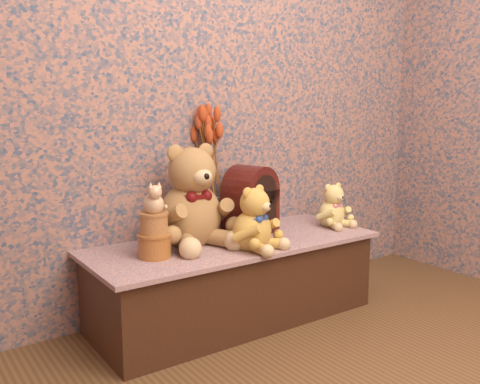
% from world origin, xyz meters
% --- Properties ---
extents(display_shelf, '(1.38, 0.56, 0.38)m').
position_xyz_m(display_shelf, '(0.00, 1.23, 0.19)').
color(display_shelf, '#3A4B77').
rests_on(display_shelf, ground).
extents(teddy_large, '(0.40, 0.47, 0.49)m').
position_xyz_m(teddy_large, '(-0.18, 1.31, 0.63)').
color(teddy_large, '#A57840').
rests_on(teddy_large, display_shelf).
extents(teddy_medium, '(0.32, 0.35, 0.30)m').
position_xyz_m(teddy_medium, '(-0.01, 1.08, 0.53)').
color(teddy_medium, '#B18232').
rests_on(teddy_medium, display_shelf).
extents(teddy_small, '(0.20, 0.24, 0.24)m').
position_xyz_m(teddy_small, '(0.59, 1.19, 0.50)').
color(teddy_small, '#DABB67').
rests_on(teddy_small, display_shelf).
extents(cathedral_radio, '(0.28, 0.24, 0.34)m').
position_xyz_m(cathedral_radio, '(0.15, 1.31, 0.55)').
color(cathedral_radio, '#3C0F0B').
rests_on(cathedral_radio, display_shelf).
extents(ceramic_vase, '(0.14, 0.14, 0.18)m').
position_xyz_m(ceramic_vase, '(-0.01, 1.44, 0.47)').
color(ceramic_vase, tan).
rests_on(ceramic_vase, display_shelf).
extents(dried_stalks, '(0.27, 0.27, 0.43)m').
position_xyz_m(dried_stalks, '(-0.01, 1.44, 0.77)').
color(dried_stalks, '#B6401D').
rests_on(dried_stalks, ceramic_vase).
extents(biscuit_tin_lower, '(0.14, 0.14, 0.10)m').
position_xyz_m(biscuit_tin_lower, '(-0.42, 1.20, 0.43)').
color(biscuit_tin_lower, '#AD8C32').
rests_on(biscuit_tin_lower, display_shelf).
extents(biscuit_tin_upper, '(0.13, 0.13, 0.09)m').
position_xyz_m(biscuit_tin_upper, '(-0.42, 1.20, 0.53)').
color(biscuit_tin_upper, tan).
rests_on(biscuit_tin_upper, biscuit_tin_lower).
extents(cat_figurine, '(0.12, 0.13, 0.14)m').
position_xyz_m(cat_figurine, '(-0.42, 1.20, 0.64)').
color(cat_figurine, silver).
rests_on(cat_figurine, biscuit_tin_upper).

